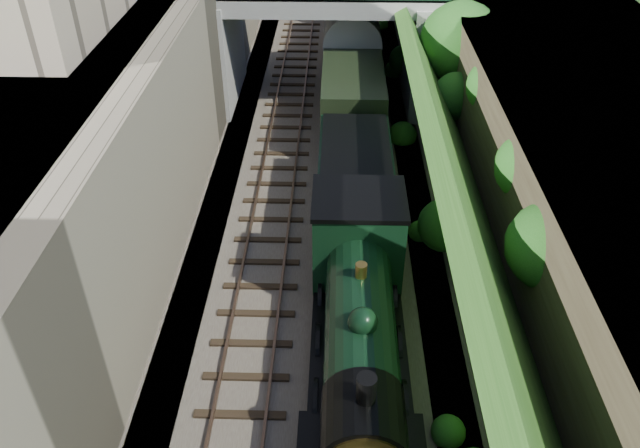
# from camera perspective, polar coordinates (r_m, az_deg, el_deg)

# --- Properties ---
(trackbed) EXTENTS (10.00, 90.00, 0.20)m
(trackbed) POSITION_cam_1_polar(r_m,az_deg,el_deg) (30.70, 0.59, 8.36)
(trackbed) COLOR #473F38
(trackbed) RESTS_ON ground
(retaining_wall) EXTENTS (1.00, 90.00, 7.00)m
(retaining_wall) POSITION_cam_1_polar(r_m,az_deg,el_deg) (29.89, -10.31, 14.17)
(retaining_wall) COLOR #756B56
(retaining_wall) RESTS_ON ground
(street_plateau_left) EXTENTS (6.00, 90.00, 7.00)m
(street_plateau_left) POSITION_cam_1_polar(r_m,az_deg,el_deg) (30.78, -16.89, 13.86)
(street_plateau_left) COLOR #262628
(street_plateau_left) RESTS_ON ground
(street_plateau_right) EXTENTS (8.00, 90.00, 6.25)m
(street_plateau_right) POSITION_cam_1_polar(r_m,az_deg,el_deg) (30.79, 19.06, 12.69)
(street_plateau_right) COLOR #262628
(street_plateau_right) RESTS_ON ground
(embankment_slope) EXTENTS (4.68, 90.00, 6.51)m
(embankment_slope) POSITION_cam_1_polar(r_m,az_deg,el_deg) (26.75, 11.61, 9.97)
(embankment_slope) COLOR #1E4714
(embankment_slope) RESTS_ON ground
(track_left) EXTENTS (2.50, 90.00, 0.20)m
(track_left) POSITION_cam_1_polar(r_m,az_deg,el_deg) (30.73, -3.18, 8.64)
(track_left) COLOR black
(track_left) RESTS_ON trackbed
(track_right) EXTENTS (2.50, 90.00, 0.20)m
(track_right) POSITION_cam_1_polar(r_m,az_deg,el_deg) (30.64, 2.86, 8.57)
(track_right) COLOR black
(track_right) RESTS_ON trackbed
(road_bridge) EXTENTS (16.00, 6.40, 7.25)m
(road_bridge) POSITION_cam_1_polar(r_m,az_deg,el_deg) (32.86, 2.51, 17.74)
(road_bridge) COLOR gray
(road_bridge) RESTS_ON ground
(tree) EXTENTS (3.60, 3.80, 6.60)m
(tree) POSITION_cam_1_polar(r_m,az_deg,el_deg) (29.05, 12.83, 15.65)
(tree) COLOR black
(tree) RESTS_ON ground
(locomotive) EXTENTS (3.10, 10.22, 3.83)m
(locomotive) POSITION_cam_1_polar(r_m,az_deg,el_deg) (17.70, 3.59, -8.56)
(locomotive) COLOR black
(locomotive) RESTS_ON trackbed
(tender) EXTENTS (2.70, 6.00, 3.05)m
(tender) POSITION_cam_1_polar(r_m,az_deg,el_deg) (23.68, 3.17, 3.51)
(tender) COLOR black
(tender) RESTS_ON trackbed
(coach_front) EXTENTS (2.90, 18.00, 3.70)m
(coach_front) POSITION_cam_1_polar(r_m,az_deg,el_deg) (34.83, 2.84, 15.26)
(coach_front) COLOR black
(coach_front) RESTS_ON trackbed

